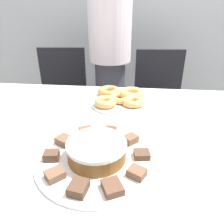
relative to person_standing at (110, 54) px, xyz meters
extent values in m
cube|color=silver|center=(0.13, -0.90, -0.12)|extent=(1.66, 0.96, 0.03)
cylinder|color=silver|center=(-0.64, -0.48, -0.50)|extent=(0.06, 0.06, 0.73)
cylinder|color=#383842|center=(0.00, 0.00, -0.46)|extent=(0.23, 0.23, 0.82)
cylinder|color=silver|center=(0.00, 0.00, 0.27)|extent=(0.31, 0.31, 0.65)
cylinder|color=black|center=(-0.41, -0.05, -0.86)|extent=(0.44, 0.44, 0.01)
cylinder|color=#262626|center=(-0.41, -0.05, -0.65)|extent=(0.06, 0.06, 0.41)
cube|color=black|center=(-0.41, -0.05, -0.43)|extent=(0.48, 0.48, 0.04)
cube|color=black|center=(-0.43, 0.16, -0.20)|extent=(0.40, 0.07, 0.42)
cylinder|color=black|center=(0.41, -0.05, -0.86)|extent=(0.44, 0.44, 0.01)
cylinder|color=#262626|center=(0.41, -0.05, -0.65)|extent=(0.06, 0.06, 0.41)
cube|color=black|center=(0.41, -0.05, -0.43)|extent=(0.47, 0.47, 0.04)
cube|color=black|center=(0.40, 0.16, -0.20)|extent=(0.40, 0.06, 0.42)
cylinder|color=white|center=(0.08, -1.10, -0.10)|extent=(0.39, 0.39, 0.01)
cylinder|color=white|center=(0.13, -0.64, -0.10)|extent=(0.32, 0.32, 0.01)
cylinder|color=brown|center=(0.08, -1.10, -0.07)|extent=(0.19, 0.19, 0.05)
cylinder|color=white|center=(0.08, -1.10, -0.05)|extent=(0.19, 0.19, 0.01)
cube|color=brown|center=(-0.05, -1.04, -0.09)|extent=(0.07, 0.07, 0.03)
cube|color=#513828|center=(-0.07, -1.12, -0.09)|extent=(0.05, 0.04, 0.03)
cube|color=brown|center=(-0.03, -1.20, -0.09)|extent=(0.07, 0.07, 0.02)
cube|color=#513828|center=(0.05, -1.25, -0.09)|extent=(0.06, 0.06, 0.03)
cube|color=brown|center=(0.14, -1.23, -0.09)|extent=(0.07, 0.07, 0.02)
cube|color=brown|center=(0.20, -1.17, -0.09)|extent=(0.06, 0.06, 0.02)
cube|color=#513828|center=(0.22, -1.09, -0.09)|extent=(0.05, 0.05, 0.02)
cube|color=brown|center=(0.18, -1.01, -0.09)|extent=(0.06, 0.06, 0.03)
cube|color=brown|center=(0.10, -0.96, -0.09)|extent=(0.05, 0.06, 0.03)
cube|color=brown|center=(0.02, -0.97, -0.09)|extent=(0.07, 0.07, 0.03)
torus|color=tan|center=(0.13, -0.64, -0.08)|extent=(0.12, 0.12, 0.03)
torus|color=tan|center=(0.05, -0.71, -0.08)|extent=(0.11, 0.11, 0.04)
torus|color=tan|center=(0.19, -0.69, -0.08)|extent=(0.11, 0.11, 0.03)
torus|color=tan|center=(0.18, -0.59, -0.08)|extent=(0.13, 0.13, 0.04)
torus|color=#C68447|center=(0.06, -0.57, -0.08)|extent=(0.12, 0.12, 0.04)
cube|color=white|center=(-0.37, -0.88, -0.11)|extent=(0.18, 0.16, 0.01)
camera|label=1|loc=(0.18, -1.66, 0.35)|focal=35.00mm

